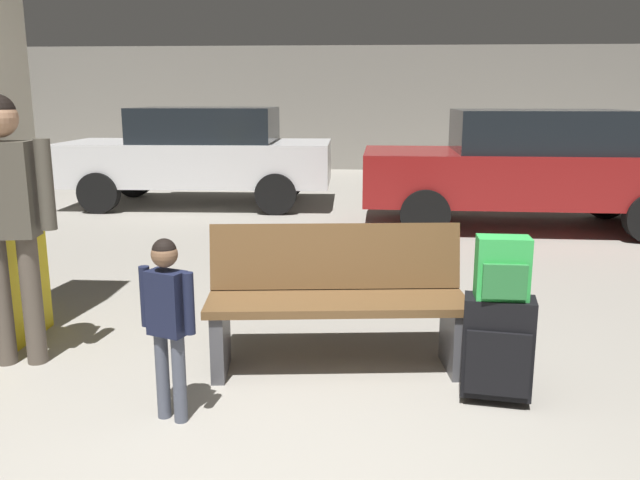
{
  "coord_description": "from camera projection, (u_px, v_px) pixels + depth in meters",
  "views": [
    {
      "loc": [
        0.42,
        -2.43,
        1.68
      ],
      "look_at": [
        0.19,
        1.3,
        0.85
      ],
      "focal_mm": 36.52,
      "sensor_mm": 36.0,
      "label": 1
    }
  ],
  "objects": [
    {
      "name": "backpack_bright",
      "position": [
        503.0,
        269.0,
        3.5
      ],
      "size": [
        0.29,
        0.2,
        0.34
      ],
      "color": "green",
      "rests_on": "suitcase"
    },
    {
      "name": "bench",
      "position": [
        337.0,
        299.0,
        4.05
      ],
      "size": [
        1.64,
        0.67,
        0.89
      ],
      "color": "brown",
      "rests_on": "ground_plane"
    },
    {
      "name": "garage_back_wall",
      "position": [
        343.0,
        109.0,
        14.98
      ],
      "size": [
        18.0,
        0.12,
        2.8
      ],
      "primitive_type": "cube",
      "color": "gray",
      "rests_on": "ground_plane"
    },
    {
      "name": "child",
      "position": [
        167.0,
        310.0,
        3.33
      ],
      "size": [
        0.31,
        0.24,
        0.98
      ],
      "color": "#4C5160",
      "rests_on": "ground_plane"
    },
    {
      "name": "parked_car_near",
      "position": [
        528.0,
        166.0,
        8.33
      ],
      "size": [
        4.15,
        1.9,
        1.51
      ],
      "color": "maroon",
      "rests_on": "ground_plane"
    },
    {
      "name": "adult",
      "position": [
        6.0,
        202.0,
        3.96
      ],
      "size": [
        0.57,
        0.24,
        1.69
      ],
      "color": "brown",
      "rests_on": "ground_plane"
    },
    {
      "name": "ground_plane",
      "position": [
        318.0,
        269.0,
        6.66
      ],
      "size": [
        18.0,
        18.0,
        0.1
      ],
      "primitive_type": "cube",
      "color": "gray"
    },
    {
      "name": "suitcase",
      "position": [
        497.0,
        347.0,
        3.59
      ],
      "size": [
        0.41,
        0.28,
        0.6
      ],
      "color": "black",
      "rests_on": "ground_plane"
    },
    {
      "name": "parked_car_far",
      "position": [
        200.0,
        154.0,
        10.11
      ],
      "size": [
        4.13,
        1.86,
        1.51
      ],
      "color": "silver",
      "rests_on": "ground_plane"
    }
  ]
}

